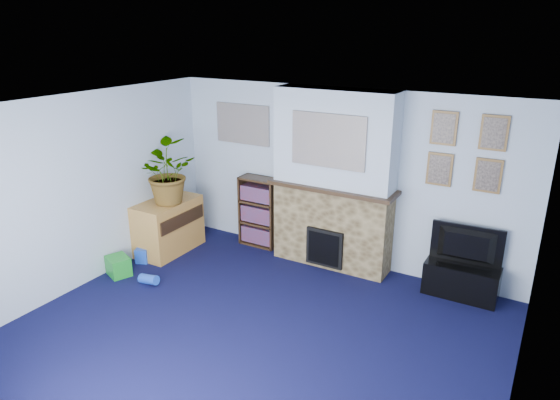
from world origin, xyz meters
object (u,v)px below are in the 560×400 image
Objects in this scene: bookshelf at (259,213)px; sideboard at (168,228)px; tv_stand at (461,279)px; television at (466,247)px.

bookshelf is 1.35m from sideboard.
tv_stand is 0.88× the size of sideboard.
sideboard is at bearing -140.74° from bookshelf.
television is (0.00, 0.02, 0.43)m from tv_stand.
bookshelf is (-2.94, 0.06, -0.15)m from television.
bookshelf is (-2.94, 0.08, 0.28)m from tv_stand.
tv_stand is at bearing 87.14° from television.
sideboard is (-3.98, -0.77, 0.12)m from tv_stand.
tv_stand is 4.05m from sideboard.
bookshelf is at bearing -3.96° from television.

